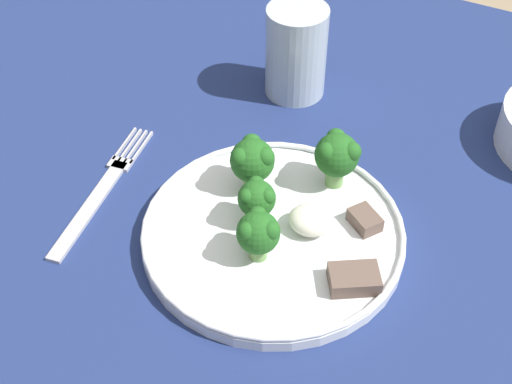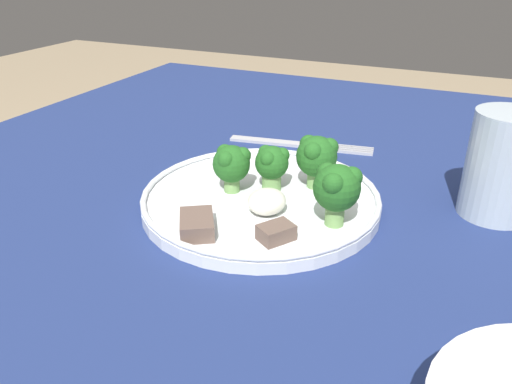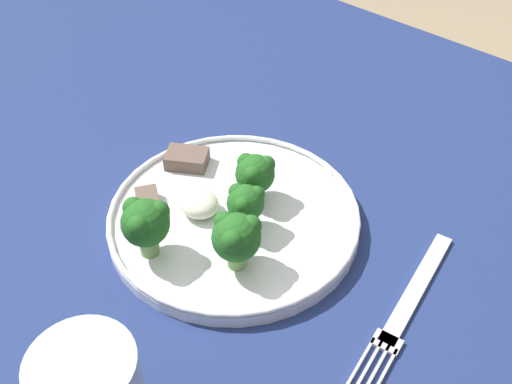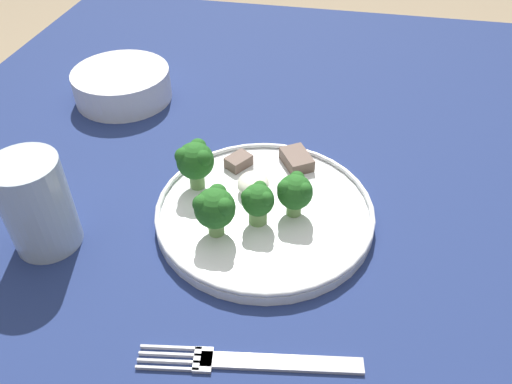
% 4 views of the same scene
% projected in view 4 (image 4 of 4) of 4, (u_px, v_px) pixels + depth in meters
% --- Properties ---
extents(table, '(1.22, 1.01, 0.70)m').
position_uv_depth(table, '(255.00, 242.00, 0.67)').
color(table, navy).
rests_on(table, ground_plane).
extents(dinner_plate, '(0.25, 0.25, 0.02)m').
position_uv_depth(dinner_plate, '(265.00, 212.00, 0.57)').
color(dinner_plate, white).
rests_on(dinner_plate, table).
extents(fork, '(0.05, 0.20, 0.00)m').
position_uv_depth(fork, '(251.00, 362.00, 0.44)').
color(fork, '#B2B2B7').
rests_on(fork, table).
extents(cream_bowl, '(0.15, 0.15, 0.05)m').
position_uv_depth(cream_bowl, '(122.00, 85.00, 0.77)').
color(cream_bowl, silver).
rests_on(cream_bowl, table).
extents(drinking_glass, '(0.07, 0.07, 0.11)m').
position_uv_depth(drinking_glass, '(38.00, 209.00, 0.52)').
color(drinking_glass, '#B2C1CC').
rests_on(drinking_glass, table).
extents(broccoli_floret_near_rim_left, '(0.04, 0.04, 0.05)m').
position_uv_depth(broccoli_floret_near_rim_left, '(295.00, 192.00, 0.55)').
color(broccoli_floret_near_rim_left, '#709E56').
rests_on(broccoli_floret_near_rim_left, dinner_plate).
extents(broccoli_floret_center_left, '(0.05, 0.04, 0.06)m').
position_uv_depth(broccoli_floret_center_left, '(215.00, 208.00, 0.52)').
color(broccoli_floret_center_left, '#709E56').
rests_on(broccoli_floret_center_left, dinner_plate).
extents(broccoli_floret_back_left, '(0.05, 0.04, 0.06)m').
position_uv_depth(broccoli_floret_back_left, '(195.00, 160.00, 0.58)').
color(broccoli_floret_back_left, '#709E56').
rests_on(broccoli_floret_back_left, dinner_plate).
extents(broccoli_floret_front_left, '(0.04, 0.04, 0.05)m').
position_uv_depth(broccoli_floret_front_left, '(258.00, 201.00, 0.54)').
color(broccoli_floret_front_left, '#709E56').
rests_on(broccoli_floret_front_left, dinner_plate).
extents(meat_slice_front_slice, '(0.05, 0.05, 0.02)m').
position_uv_depth(meat_slice_front_slice, '(297.00, 159.00, 0.63)').
color(meat_slice_front_slice, brown).
rests_on(meat_slice_front_slice, dinner_plate).
extents(meat_slice_middle_slice, '(0.04, 0.04, 0.01)m').
position_uv_depth(meat_slice_middle_slice, '(239.00, 161.00, 0.63)').
color(meat_slice_middle_slice, brown).
rests_on(meat_slice_middle_slice, dinner_plate).
extents(sauce_dollop, '(0.04, 0.04, 0.02)m').
position_uv_depth(sauce_dollop, '(257.00, 184.00, 0.59)').
color(sauce_dollop, silver).
rests_on(sauce_dollop, dinner_plate).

